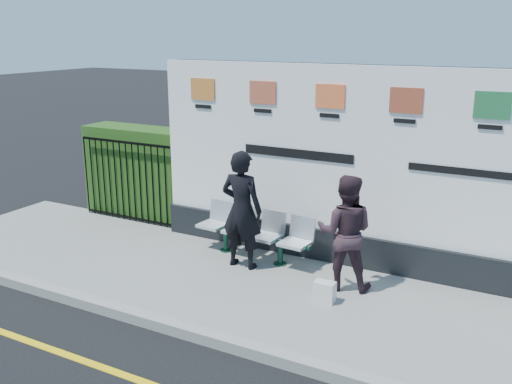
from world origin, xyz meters
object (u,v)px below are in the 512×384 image
billboard (401,188)px  woman_left (242,210)px  bench (252,245)px  woman_right (345,232)px

billboard → woman_left: size_ratio=4.45×
billboard → bench: size_ratio=4.09×
billboard → woman_right: 1.12m
billboard → woman_left: (-2.12, -0.89, -0.40)m
woman_right → woman_left: bearing=-13.1°
woman_right → bench: bearing=-26.0°
bench → woman_right: bearing=-7.1°
woman_left → woman_right: size_ratio=1.11×
bench → woman_right: (1.64, -0.35, 0.60)m
bench → woman_left: bearing=-81.1°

